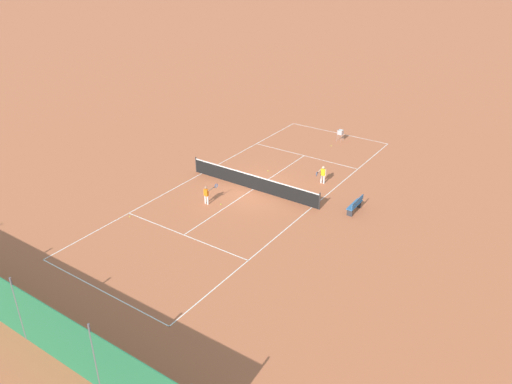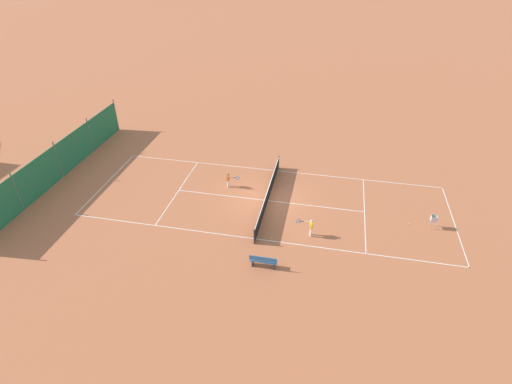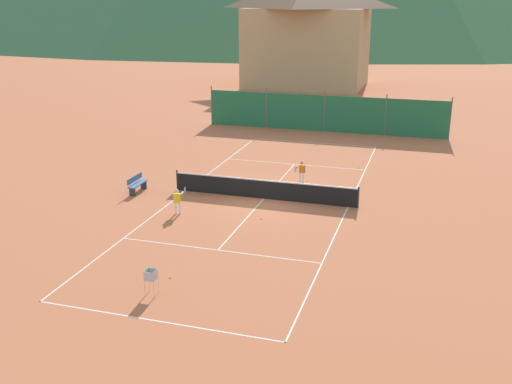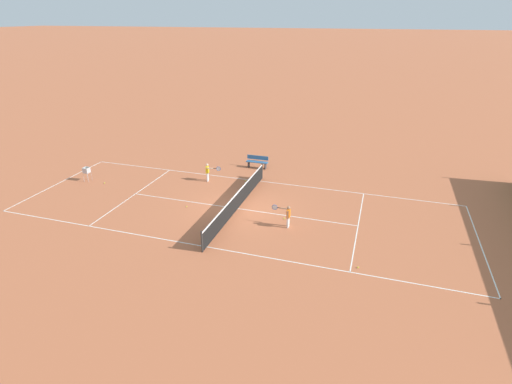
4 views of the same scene
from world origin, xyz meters
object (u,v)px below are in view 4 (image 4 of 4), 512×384
object	(u,v)px
ball_hopper	(87,171)
tennis_ball_by_net_left	(105,183)
tennis_net	(237,200)
tennis_ball_near_corner	(358,267)
tennis_ball_service_box	(187,207)
courtside_bench	(257,162)
tennis_ball_mid_court	(284,219)
tennis_ball_alley_right	(245,180)
player_far_baseline	(287,215)
player_far_service	(208,171)

from	to	relation	value
ball_hopper	tennis_ball_by_net_left	bearing A→B (deg)	86.21
tennis_net	tennis_ball_near_corner	world-z (taller)	tennis_net
tennis_ball_near_corner	ball_hopper	distance (m)	17.70
tennis_ball_service_box	courtside_bench	bearing A→B (deg)	165.33
tennis_ball_mid_court	tennis_ball_near_corner	xyz separation A→B (m)	(3.29, 3.98, 0.00)
courtside_bench	tennis_ball_service_box	bearing A→B (deg)	-14.67
tennis_net	tennis_ball_by_net_left	size ratio (longest dim) A/B	139.09
tennis_net	ball_hopper	xyz separation A→B (m)	(-0.85, -10.41, 0.16)
tennis_ball_by_net_left	tennis_ball_service_box	bearing A→B (deg)	77.25
tennis_net	tennis_ball_service_box	size ratio (longest dim) A/B	139.09
tennis_ball_alley_right	courtside_bench	bearing A→B (deg)	179.79
tennis_ball_mid_court	tennis_ball_service_box	bearing A→B (deg)	-87.21
tennis_ball_service_box	tennis_ball_near_corner	xyz separation A→B (m)	(3.02, 9.41, 0.00)
tennis_net	ball_hopper	distance (m)	10.44
tennis_net	tennis_ball_service_box	bearing A→B (deg)	-75.98
player_far_baseline	tennis_net	bearing A→B (deg)	-110.90
tennis_ball_by_net_left	courtside_bench	size ratio (longest dim) A/B	0.04
tennis_ball_near_corner	courtside_bench	xyz separation A→B (m)	(-10.05, -7.57, 0.42)
tennis_ball_mid_court	ball_hopper	xyz separation A→B (m)	(-1.27, -13.12, 0.62)
tennis_ball_service_box	tennis_net	bearing A→B (deg)	104.02
tennis_net	tennis_ball_service_box	world-z (taller)	tennis_net
player_far_service	ball_hopper	world-z (taller)	player_far_service
player_far_baseline	tennis_ball_mid_court	distance (m)	1.03
tennis_net	tennis_ball_alley_right	size ratio (longest dim) A/B	139.09
tennis_ball_by_net_left	ball_hopper	size ratio (longest dim) A/B	0.07
tennis_ball_near_corner	tennis_ball_by_net_left	bearing A→B (deg)	-105.79
tennis_net	tennis_ball_mid_court	bearing A→B (deg)	81.28
player_far_baseline	tennis_ball_mid_court	bearing A→B (deg)	-156.44
player_far_service	tennis_ball_near_corner	distance (m)	11.95
tennis_net	courtside_bench	distance (m)	6.41
tennis_ball_alley_right	ball_hopper	xyz separation A→B (m)	(3.02, -9.51, 0.62)
player_far_baseline	tennis_ball_service_box	bearing A→B (deg)	-94.75
tennis_net	courtside_bench	size ratio (longest dim) A/B	6.12
tennis_net	tennis_ball_alley_right	bearing A→B (deg)	-166.98
tennis_ball_by_net_left	tennis_net	bearing A→B (deg)	85.19
player_far_baseline	tennis_ball_by_net_left	distance (m)	12.33
player_far_service	tennis_ball_by_net_left	distance (m)	6.50
ball_hopper	tennis_ball_mid_court	bearing A→B (deg)	84.48
tennis_ball_service_box	ball_hopper	size ratio (longest dim) A/B	0.07
tennis_ball_alley_right	player_far_baseline	bearing A→B (deg)	38.01
tennis_ball_service_box	ball_hopper	bearing A→B (deg)	-101.29
tennis_ball_mid_court	tennis_ball_near_corner	world-z (taller)	same
tennis_ball_service_box	tennis_ball_by_net_left	world-z (taller)	same
tennis_ball_mid_court	tennis_ball_by_net_left	xyz separation A→B (m)	(-1.18, -11.84, 0.00)
player_far_service	tennis_ball_by_net_left	bearing A→B (deg)	-68.61
player_far_service	tennis_ball_mid_court	world-z (taller)	player_far_service
player_far_service	tennis_ball_by_net_left	xyz separation A→B (m)	(2.36, -6.03, -0.65)
tennis_net	tennis_ball_mid_court	xyz separation A→B (m)	(0.42, 2.71, -0.47)
tennis_ball_alley_right	tennis_ball_by_net_left	size ratio (longest dim) A/B	1.00
player_far_service	courtside_bench	distance (m)	3.91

